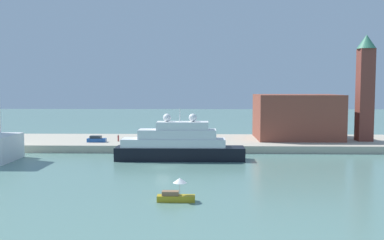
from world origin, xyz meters
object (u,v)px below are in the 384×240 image
bell_tower (365,84)px  person_figure (118,138)px  parked_car (96,139)px  small_motorboat (176,193)px  mooring_bollard (174,143)px  large_yacht (178,145)px  harbor_building (297,117)px

bell_tower → person_figure: (-57.45, -2.47, -12.51)m
bell_tower → parked_car: (-62.23, -3.79, -12.61)m
small_motorboat → mooring_bollard: 40.65m
large_yacht → mooring_bollard: bearing=98.2°
harbor_building → parked_car: bearing=-170.6°
large_yacht → parked_car: 24.33m
large_yacht → parked_car: bearing=143.8°
parked_car → mooring_bollard: (18.20, -4.38, -0.21)m
large_yacht → person_figure: size_ratio=15.87×
bell_tower → person_figure: size_ratio=15.62×
person_figure → harbor_building: bearing=8.7°
large_yacht → small_motorboat: 30.66m
large_yacht → harbor_building: 35.74m
harbor_building → small_motorboat: bearing=-116.5°
small_motorboat → parked_car: size_ratio=1.11×
bell_tower → parked_car: bell_tower is taller
mooring_bollard → parked_car: bearing=166.5°
person_figure → mooring_bollard: size_ratio=1.91×
small_motorboat → harbor_building: (26.30, 52.75, 5.99)m
harbor_building → mooring_bollard: bearing=-157.3°
parked_car → large_yacht: bearing=-36.2°
large_yacht → bell_tower: size_ratio=1.02×
harbor_building → parked_car: (-47.37, -7.83, -4.76)m
person_figure → bell_tower: bearing=2.5°
small_motorboat → harbor_building: bearing=63.5°
harbor_building → person_figure: harbor_building is taller
harbor_building → bell_tower: (14.87, -4.04, 7.85)m
large_yacht → mooring_bollard: large_yacht is taller
large_yacht → bell_tower: (42.60, 18.15, 11.85)m
parked_car → person_figure: bearing=15.5°
large_yacht → small_motorboat: size_ratio=5.30×
harbor_building → person_figure: (-42.59, -6.51, -4.66)m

